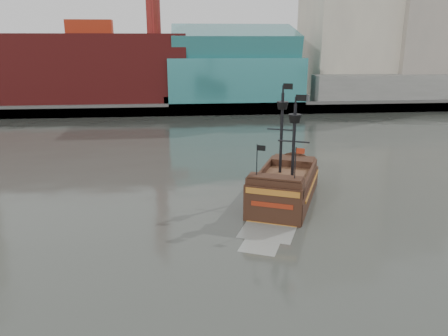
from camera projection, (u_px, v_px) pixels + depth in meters
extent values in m
plane|color=#2D2F2A|center=(218.00, 246.00, 34.77)|extent=(400.00, 400.00, 0.00)
cube|color=slate|center=(189.00, 94.00, 122.27)|extent=(220.00, 60.00, 2.00)
cube|color=#4C4C49|center=(192.00, 109.00, 94.04)|extent=(220.00, 1.00, 2.60)
cube|color=maroon|center=(93.00, 68.00, 98.62)|extent=(42.00, 18.00, 15.00)
cube|color=teal|center=(234.00, 79.00, 100.57)|extent=(30.00, 16.00, 10.00)
cube|color=beige|center=(350.00, 1.00, 107.97)|extent=(20.00, 22.00, 46.00)
cube|color=gray|center=(425.00, 17.00, 107.05)|extent=(18.00, 18.00, 38.00)
cube|color=slate|center=(399.00, 88.00, 101.05)|extent=(40.00, 6.00, 6.00)
cube|color=teal|center=(234.00, 43.00, 98.30)|extent=(28.00, 14.94, 8.78)
cube|color=black|center=(285.00, 193.00, 44.70)|extent=(10.00, 13.87, 2.77)
cube|color=#52321E|center=(285.00, 179.00, 44.26)|extent=(9.00, 12.49, 0.32)
cube|color=black|center=(293.00, 162.00, 48.84)|extent=(5.18, 4.16, 1.07)
cube|color=black|center=(275.00, 189.00, 38.96)|extent=(5.33, 3.59, 1.92)
cube|color=black|center=(272.00, 210.00, 38.55)|extent=(4.90, 2.33, 4.27)
cube|color=#A76620|center=(272.00, 193.00, 37.93)|extent=(4.44, 1.99, 0.53)
cube|color=maroon|center=(272.00, 205.00, 38.26)|extent=(3.46, 1.57, 0.43)
cylinder|color=black|center=(281.00, 134.00, 44.75)|extent=(0.39, 0.39, 8.32)
cylinder|color=black|center=(294.00, 145.00, 41.10)|extent=(0.39, 0.39, 7.68)
cone|color=black|center=(282.00, 106.00, 43.94)|extent=(1.54, 1.54, 0.75)
cone|color=black|center=(295.00, 119.00, 40.37)|extent=(1.54, 1.54, 0.75)
cube|color=black|center=(288.00, 86.00, 43.26)|extent=(0.89, 0.41, 0.59)
cube|color=black|center=(301.00, 98.00, 39.69)|extent=(0.89, 0.41, 0.59)
cube|color=#979C97|center=(267.00, 232.00, 37.27)|extent=(5.69, 5.33, 0.02)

